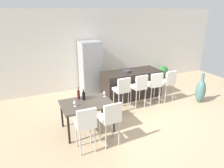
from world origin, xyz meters
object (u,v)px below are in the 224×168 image
(wine_bottle_end, at_px, (79,95))
(floor_vase, at_px, (201,91))
(bar_chair_right, at_px, (155,83))
(bar_chair_left, at_px, (122,89))
(dining_table, at_px, (87,106))
(wine_glass_left, at_px, (74,101))
(wine_bottle_inner, at_px, (84,96))
(potted_plant, at_px, (163,72))
(kitchen_island, at_px, (131,84))
(bar_chair_far, at_px, (168,81))
(fruit_bowl, at_px, (127,71))
(bar_chair_middle, at_px, (140,86))
(dining_chair_far, at_px, (110,117))
(refrigerator, at_px, (90,67))
(dining_chair_near, at_px, (86,123))
(wine_glass_middle, at_px, (104,92))

(wine_bottle_end, height_order, floor_vase, wine_bottle_end)
(bar_chair_right, bearing_deg, bar_chair_left, 180.00)
(dining_table, relative_size, wine_bottle_end, 3.82)
(wine_glass_left, distance_m, floor_vase, 4.18)
(bar_chair_right, xyz_separation_m, wine_bottle_inner, (-2.39, -0.37, 0.15))
(bar_chair_right, relative_size, wine_glass_left, 6.03)
(wine_glass_left, xyz_separation_m, potted_plant, (4.48, 2.51, -0.51))
(dining_table, distance_m, wine_bottle_inner, 0.27)
(kitchen_island, relative_size, dining_table, 1.62)
(bar_chair_left, bearing_deg, wine_bottle_inner, -163.71)
(bar_chair_right, distance_m, bar_chair_far, 0.53)
(floor_vase, bearing_deg, wine_glass_left, -178.24)
(dining_table, height_order, fruit_bowl, fruit_bowl)
(kitchen_island, distance_m, bar_chair_left, 1.13)
(bar_chair_middle, relative_size, bar_chair_far, 1.00)
(bar_chair_left, xyz_separation_m, fruit_bowl, (0.55, 0.76, 0.26))
(bar_chair_left, xyz_separation_m, bar_chair_right, (1.13, -0.00, 0.00))
(wine_bottle_inner, xyz_separation_m, potted_plant, (4.18, 2.24, -0.49))
(bar_chair_middle, bearing_deg, bar_chair_left, 179.99)
(wine_bottle_end, bearing_deg, bar_chair_middle, 7.85)
(kitchen_island, relative_size, dining_chair_far, 1.88)
(bar_chair_far, bearing_deg, refrigerator, 136.60)
(kitchen_island, xyz_separation_m, potted_plant, (2.16, 1.07, -0.10))
(bar_chair_middle, bearing_deg, dining_chair_near, -146.93)
(wine_glass_left, relative_size, floor_vase, 0.18)
(bar_chair_left, height_order, fruit_bowl, bar_chair_left)
(bar_chair_right, xyz_separation_m, dining_chair_near, (-2.66, -1.38, 0.00))
(dining_chair_near, height_order, wine_bottle_inner, dining_chair_near)
(kitchen_island, height_order, potted_plant, kitchen_island)
(potted_plant, bearing_deg, dining_table, -149.60)
(bar_chair_middle, height_order, dining_chair_near, same)
(wine_bottle_end, distance_m, fruit_bowl, 2.18)
(wine_bottle_inner, bearing_deg, bar_chair_middle, 11.27)
(dining_chair_far, height_order, wine_bottle_end, wine_bottle_end)
(dining_table, bearing_deg, refrigerator, 69.30)
(kitchen_island, bearing_deg, potted_plant, 26.43)
(bar_chair_left, distance_m, wine_glass_middle, 0.83)
(potted_plant, bearing_deg, bar_chair_middle, -141.21)
(wine_glass_middle, bearing_deg, wine_glass_left, -163.60)
(bar_chair_far, height_order, potted_plant, bar_chair_far)
(bar_chair_far, distance_m, refrigerator, 2.75)
(kitchen_island, bearing_deg, wine_glass_left, -148.16)
(dining_chair_far, bearing_deg, floor_vase, 13.67)
(bar_chair_left, distance_m, potted_plant, 3.49)
(dining_chair_near, xyz_separation_m, dining_chair_far, (0.55, 0.00, 0.00))
(wine_glass_middle, bearing_deg, wine_bottle_inner, 177.53)
(bar_chair_middle, distance_m, refrigerator, 2.11)
(dining_chair_far, bearing_deg, bar_chair_middle, 41.37)
(bar_chair_middle, distance_m, dining_table, 1.93)
(bar_chair_right, height_order, fruit_bowl, bar_chair_right)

